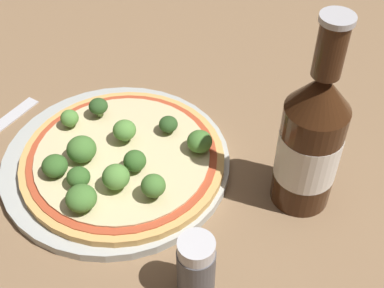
% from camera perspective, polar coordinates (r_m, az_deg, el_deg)
% --- Properties ---
extents(ground_plane, '(3.00, 3.00, 0.00)m').
position_cam_1_polar(ground_plane, '(0.69, -6.52, -0.81)').
color(ground_plane, '#846647').
extents(plate, '(0.28, 0.28, 0.01)m').
position_cam_1_polar(plate, '(0.67, -7.86, -2.06)').
color(plate, '#B2B7B2').
rests_on(plate, ground_plane).
extents(pizza, '(0.25, 0.25, 0.01)m').
position_cam_1_polar(pizza, '(0.66, -7.41, -1.58)').
color(pizza, tan).
rests_on(pizza, plate).
extents(broccoli_floret_0, '(0.03, 0.03, 0.03)m').
position_cam_1_polar(broccoli_floret_0, '(0.59, -4.15, -4.48)').
color(broccoli_floret_0, '#7A9E5B').
rests_on(broccoli_floret_0, pizza).
extents(broccoli_floret_1, '(0.03, 0.03, 0.03)m').
position_cam_1_polar(broccoli_floret_1, '(0.65, -7.00, 1.36)').
color(broccoli_floret_1, '#7A9E5B').
rests_on(broccoli_floret_1, pizza).
extents(broccoli_floret_2, '(0.02, 0.02, 0.03)m').
position_cam_1_polar(broccoli_floret_2, '(0.70, -9.96, 3.97)').
color(broccoli_floret_2, '#7A9E5B').
rests_on(broccoli_floret_2, pizza).
extents(broccoli_floret_3, '(0.04, 0.04, 0.03)m').
position_cam_1_polar(broccoli_floret_3, '(0.64, -11.70, -0.54)').
color(broccoli_floret_3, '#7A9E5B').
rests_on(broccoli_floret_3, pizza).
extents(broccoli_floret_4, '(0.02, 0.02, 0.02)m').
position_cam_1_polar(broccoli_floret_4, '(0.67, -2.54, 2.11)').
color(broccoli_floret_4, '#7A9E5B').
rests_on(broccoli_floret_4, pizza).
extents(broccoli_floret_5, '(0.03, 0.03, 0.03)m').
position_cam_1_polar(broccoli_floret_5, '(0.59, -11.74, -5.69)').
color(broccoli_floret_5, '#7A9E5B').
rests_on(broccoli_floret_5, pizza).
extents(broccoli_floret_6, '(0.03, 0.03, 0.03)m').
position_cam_1_polar(broccoli_floret_6, '(0.60, -8.11, -3.50)').
color(broccoli_floret_6, '#7A9E5B').
rests_on(broccoli_floret_6, pizza).
extents(broccoli_floret_7, '(0.03, 0.03, 0.02)m').
position_cam_1_polar(broccoli_floret_7, '(0.64, -14.43, -2.27)').
color(broccoli_floret_7, '#7A9E5B').
rests_on(broccoli_floret_7, pizza).
extents(broccoli_floret_8, '(0.03, 0.03, 0.02)m').
position_cam_1_polar(broccoli_floret_8, '(0.62, -12.03, -3.49)').
color(broccoli_floret_8, '#7A9E5B').
rests_on(broccoli_floret_8, pizza).
extents(broccoli_floret_9, '(0.02, 0.02, 0.02)m').
position_cam_1_polar(broccoli_floret_9, '(0.69, -12.93, 2.69)').
color(broccoli_floret_9, '#7A9E5B').
rests_on(broccoli_floret_9, pizza).
extents(broccoli_floret_10, '(0.03, 0.03, 0.03)m').
position_cam_1_polar(broccoli_floret_10, '(0.64, 0.82, 0.27)').
color(broccoli_floret_10, '#7A9E5B').
rests_on(broccoli_floret_10, pizza).
extents(broccoli_floret_11, '(0.03, 0.03, 0.03)m').
position_cam_1_polar(broccoli_floret_11, '(0.62, -6.12, -1.81)').
color(broccoli_floret_11, '#7A9E5B').
rests_on(broccoli_floret_11, pizza).
extents(beer_bottle, '(0.07, 0.07, 0.24)m').
position_cam_1_polar(beer_bottle, '(0.58, 12.54, 0.35)').
color(beer_bottle, '#381E0F').
rests_on(beer_bottle, ground_plane).
extents(pepper_shaker, '(0.04, 0.04, 0.08)m').
position_cam_1_polar(pepper_shaker, '(0.53, 0.44, -13.00)').
color(pepper_shaker, '#4C4C51').
rests_on(pepper_shaker, ground_plane).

